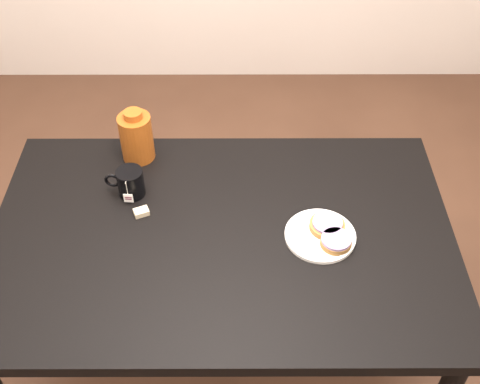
# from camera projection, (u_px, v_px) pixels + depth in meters

# --- Properties ---
(ground_plane) EXTENTS (4.00, 4.00, 0.00)m
(ground_plane) POSITION_uv_depth(u_px,v_px,m) (226.00, 362.00, 2.33)
(ground_plane) COLOR brown
(table) EXTENTS (1.40, 0.90, 0.75)m
(table) POSITION_uv_depth(u_px,v_px,m) (223.00, 251.00, 1.87)
(table) COLOR black
(table) RESTS_ON ground_plane
(plate) EXTENTS (0.21, 0.21, 0.02)m
(plate) POSITION_uv_depth(u_px,v_px,m) (320.00, 235.00, 1.79)
(plate) COLOR white
(plate) RESTS_ON table
(bagel_back) EXTENTS (0.15, 0.15, 0.03)m
(bagel_back) POSITION_uv_depth(u_px,v_px,m) (327.00, 225.00, 1.80)
(bagel_back) COLOR brown
(bagel_back) RESTS_ON plate
(bagel_front) EXTENTS (0.13, 0.13, 0.03)m
(bagel_front) POSITION_uv_depth(u_px,v_px,m) (336.00, 241.00, 1.75)
(bagel_front) COLOR brown
(bagel_front) RESTS_ON plate
(mug) EXTENTS (0.13, 0.09, 0.09)m
(mug) POSITION_uv_depth(u_px,v_px,m) (130.00, 182.00, 1.90)
(mug) COLOR black
(mug) RESTS_ON table
(teabag_pouch) EXTENTS (0.05, 0.05, 0.02)m
(teabag_pouch) POSITION_uv_depth(u_px,v_px,m) (141.00, 212.00, 1.86)
(teabag_pouch) COLOR #C6B793
(teabag_pouch) RESTS_ON table
(bagel_package) EXTENTS (0.12, 0.12, 0.19)m
(bagel_package) POSITION_uv_depth(u_px,v_px,m) (136.00, 137.00, 2.00)
(bagel_package) COLOR #672B0D
(bagel_package) RESTS_ON table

